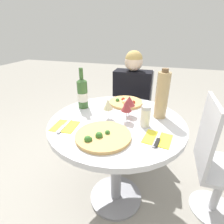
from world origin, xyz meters
TOP-DOWN VIEW (x-y plane):
  - ground_plane at (0.00, 0.00)m, footprint 12.00×12.00m
  - dining_table at (0.00, 0.00)m, footprint 0.92×0.92m
  - chair_behind_diner at (-0.03, 0.77)m, footprint 0.39×0.39m
  - seated_diner at (-0.03, 0.63)m, footprint 0.37×0.40m
  - chair_empty_side at (0.71, 0.12)m, footprint 0.39×0.39m
  - pizza_large at (-0.02, -0.23)m, footprint 0.32×0.32m
  - pizza_small_far at (-0.01, 0.30)m, footprint 0.28×0.28m
  - wine_bottle at (-0.31, 0.13)m, footprint 0.08×0.08m
  - tall_carafe at (0.28, 0.14)m, footprint 0.09×0.09m
  - sugar_shaker at (0.19, -0.03)m, footprint 0.06×0.06m
  - wine_glass_back_right at (0.06, 0.10)m, footprint 0.08×0.08m
  - wine_glass_front_left at (-0.07, 0.01)m, footprint 0.07×0.07m
  - wine_glass_front_right at (0.06, 0.01)m, footprint 0.07×0.07m
  - place_setting_left at (-0.30, -0.18)m, footprint 0.16×0.19m
  - place_setting_right at (0.28, -0.16)m, footprint 0.17×0.19m

SIDE VIEW (x-z plane):
  - ground_plane at x=0.00m, z-range 0.00..0.00m
  - chair_behind_diner at x=-0.03m, z-range -0.02..0.91m
  - chair_empty_side at x=0.71m, z-range -0.02..0.91m
  - seated_diner at x=-0.03m, z-range -0.07..1.08m
  - dining_table at x=0.00m, z-range 0.23..1.00m
  - place_setting_left at x=-0.30m, z-range 0.76..0.78m
  - place_setting_right at x=0.28m, z-range 0.76..0.78m
  - pizza_large at x=-0.02m, z-range 0.75..0.80m
  - pizza_small_far at x=-0.01m, z-range 0.75..0.80m
  - sugar_shaker at x=0.19m, z-range 0.77..0.91m
  - wine_glass_front_left at x=-0.07m, z-range 0.80..0.94m
  - wine_glass_back_right at x=0.06m, z-range 0.80..0.95m
  - wine_glass_front_right at x=0.06m, z-range 0.80..0.96m
  - wine_bottle at x=-0.31m, z-range 0.73..1.04m
  - tall_carafe at x=0.28m, z-range 0.76..1.10m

